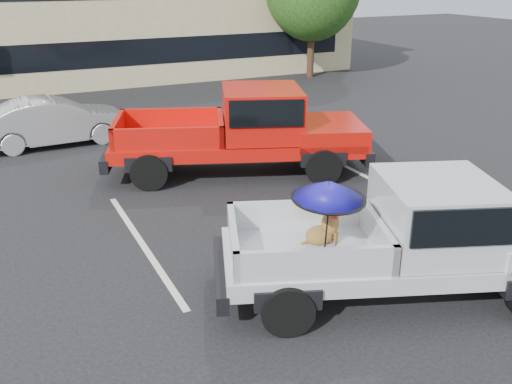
% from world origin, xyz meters
% --- Properties ---
extents(ground, '(90.00, 90.00, 0.00)m').
position_xyz_m(ground, '(0.00, 0.00, 0.00)').
color(ground, black).
rests_on(ground, ground).
extents(stripe_left, '(0.12, 5.00, 0.01)m').
position_xyz_m(stripe_left, '(-3.00, 2.00, 0.00)').
color(stripe_left, silver).
rests_on(stripe_left, ground).
extents(stripe_right, '(0.12, 5.00, 0.01)m').
position_xyz_m(stripe_right, '(3.00, 2.00, 0.00)').
color(stripe_right, silver).
rests_on(stripe_right, ground).
extents(motel_building, '(20.40, 8.40, 6.30)m').
position_xyz_m(motel_building, '(2.00, 20.99, 3.21)').
color(motel_building, tan).
rests_on(motel_building, ground).
extents(silver_pickup, '(6.02, 3.84, 2.06)m').
position_xyz_m(silver_pickup, '(0.45, -1.52, 1.05)').
color(silver_pickup, black).
rests_on(silver_pickup, ground).
extents(red_pickup, '(6.82, 4.36, 2.13)m').
position_xyz_m(red_pickup, '(0.67, 4.82, 1.16)').
color(red_pickup, black).
rests_on(red_pickup, ground).
extents(silver_sedan, '(4.20, 1.57, 1.37)m').
position_xyz_m(silver_sedan, '(-3.49, 9.54, 0.69)').
color(silver_sedan, '#A0A2A7').
rests_on(silver_sedan, ground).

